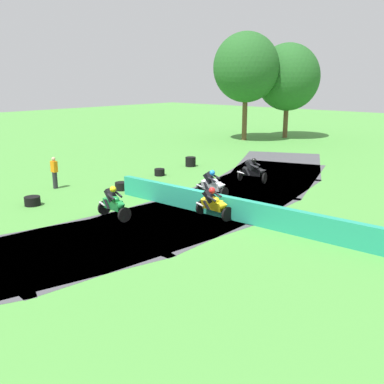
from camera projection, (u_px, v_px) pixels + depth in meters
name	position (u px, v px, depth m)	size (l,w,h in m)	color
ground_plane	(198.00, 211.00, 19.06)	(120.00, 120.00, 0.00)	#4C933D
track_asphalt	(177.00, 206.00, 19.79)	(10.38, 34.12, 0.01)	#47474C
safety_barrier	(329.00, 230.00, 15.34)	(0.30, 20.57, 0.90)	#239375
motorcycle_lead_green	(114.00, 203.00, 17.82)	(1.70, 0.75, 1.42)	black
motorcycle_chase_yellow	(214.00, 203.00, 17.88)	(1.69, 0.87, 1.43)	black
motorcycle_trailing_white	(213.00, 184.00, 20.96)	(1.68, 0.79, 1.43)	black
motorcycle_fourth_black	(253.00, 171.00, 24.05)	(1.71, 1.05, 1.43)	black
tire_stack_mid_a	(32.00, 201.00, 19.82)	(0.70, 0.70, 0.40)	black
tire_stack_mid_b	(121.00, 186.00, 22.53)	(0.63, 0.63, 0.40)	black
tire_stack_far	(160.00, 172.00, 25.84)	(0.59, 0.59, 0.40)	black
tire_stack_extra_a	(191.00, 162.00, 28.49)	(0.66, 0.66, 0.60)	black
track_marshal	(55.00, 173.00, 22.71)	(0.34, 0.24, 1.63)	#232328
tree_far_left	(246.00, 67.00, 38.96)	(5.76, 5.76, 9.40)	brown
tree_far_right	(288.00, 77.00, 40.85)	(5.79, 5.79, 8.59)	brown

